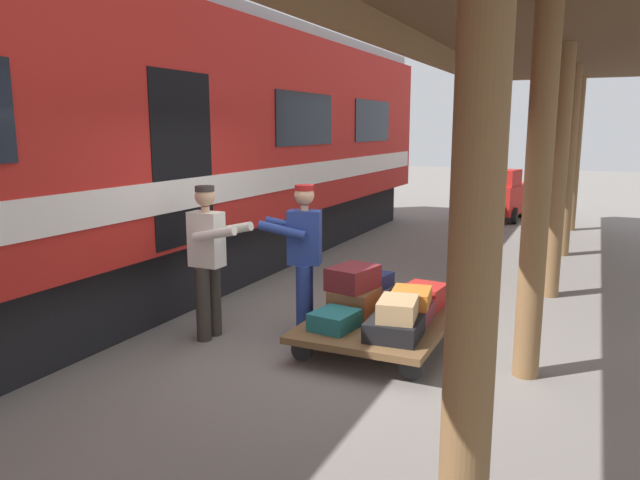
# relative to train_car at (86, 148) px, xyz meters

# --- Properties ---
(ground_plane) EXTENTS (60.00, 60.00, 0.00)m
(ground_plane) POSITION_rel_train_car_xyz_m (-3.48, 0.00, -2.06)
(ground_plane) COLOR slate
(platform_canopy) EXTENTS (3.20, 18.80, 3.56)m
(platform_canopy) POSITION_rel_train_car_xyz_m (-5.33, -0.00, 1.20)
(platform_canopy) COLOR brown
(platform_canopy) RESTS_ON ground_plane
(train_car) EXTENTS (3.02, 18.38, 4.00)m
(train_car) POSITION_rel_train_car_xyz_m (0.00, 0.00, 0.00)
(train_car) COLOR #B21E19
(train_car) RESTS_ON ground_plane
(luggage_cart) EXTENTS (1.41, 2.03, 0.29)m
(luggage_cart) POSITION_rel_train_car_xyz_m (-3.87, -0.25, -1.81)
(luggage_cart) COLOR brown
(luggage_cart) RESTS_ON ground_plane
(suitcase_red_plastic) EXTENTS (0.46, 0.49, 0.26)m
(suitcase_red_plastic) POSITION_rel_train_car_xyz_m (-4.18, -0.81, -1.64)
(suitcase_red_plastic) COLOR #AD231E
(suitcase_red_plastic) RESTS_ON luggage_cart
(suitcase_teal_softside) EXTENTS (0.46, 0.51, 0.18)m
(suitcase_teal_softside) POSITION_rel_train_car_xyz_m (-3.55, 0.31, -1.67)
(suitcase_teal_softside) COLOR #1E666B
(suitcase_teal_softside) RESTS_ON luggage_cart
(suitcase_slate_roller) EXTENTS (0.50, 0.48, 0.18)m
(suitcase_slate_roller) POSITION_rel_train_car_xyz_m (-3.55, -0.81, -1.68)
(suitcase_slate_roller) COLOR #4C515B
(suitcase_slate_roller) RESTS_ON luggage_cart
(suitcase_brown_leather) EXTENTS (0.47, 0.54, 0.27)m
(suitcase_brown_leather) POSITION_rel_train_car_xyz_m (-3.55, -0.25, -1.63)
(suitcase_brown_leather) COLOR brown
(suitcase_brown_leather) RESTS_ON luggage_cart
(suitcase_burgundy_valise) EXTENTS (0.44, 0.57, 0.19)m
(suitcase_burgundy_valise) POSITION_rel_train_car_xyz_m (-4.18, -0.25, -1.67)
(suitcase_burgundy_valise) COLOR maroon
(suitcase_burgundy_valise) RESTS_ON luggage_cart
(suitcase_black_hardshell) EXTENTS (0.54, 0.59, 0.19)m
(suitcase_black_hardshell) POSITION_rel_train_car_xyz_m (-4.18, 0.31, -1.67)
(suitcase_black_hardshell) COLOR black
(suitcase_black_hardshell) RESTS_ON luggage_cart
(suitcase_navy_fabric) EXTENTS (0.48, 0.44, 0.16)m
(suitcase_navy_fabric) POSITION_rel_train_car_xyz_m (-3.54, -0.79, -1.50)
(suitcase_navy_fabric) COLOR navy
(suitcase_navy_fabric) RESTS_ON suitcase_slate_roller
(suitcase_tan_vintage) EXTENTS (0.43, 0.54, 0.20)m
(suitcase_tan_vintage) POSITION_rel_train_car_xyz_m (-4.20, 0.28, -1.48)
(suitcase_tan_vintage) COLOR tan
(suitcase_tan_vintage) RESTS_ON suitcase_black_hardshell
(suitcase_maroon_trunk) EXTENTS (0.51, 0.62, 0.25)m
(suitcase_maroon_trunk) POSITION_rel_train_car_xyz_m (-3.52, -0.27, -1.37)
(suitcase_maroon_trunk) COLOR maroon
(suitcase_maroon_trunk) RESTS_ON suitcase_brown_leather
(suitcase_orange_carryall) EXTENTS (0.46, 0.53, 0.17)m
(suitcase_orange_carryall) POSITION_rel_train_car_xyz_m (-4.19, -0.22, -1.50)
(suitcase_orange_carryall) COLOR #CC6B23
(suitcase_orange_carryall) RESTS_ON suitcase_burgundy_valise
(porter_in_overalls) EXTENTS (0.73, 0.55, 1.70)m
(porter_in_overalls) POSITION_rel_train_car_xyz_m (-2.96, -0.16, -1.14)
(porter_in_overalls) COLOR navy
(porter_in_overalls) RESTS_ON ground_plane
(porter_by_door) EXTENTS (0.67, 0.43, 1.70)m
(porter_by_door) POSITION_rel_train_car_xyz_m (-2.08, 0.38, -1.14)
(porter_by_door) COLOR #332D28
(porter_by_door) RESTS_ON ground_plane
(baggage_tug) EXTENTS (1.43, 1.89, 1.30)m
(baggage_tug) POSITION_rel_train_car_xyz_m (-3.69, -9.93, -1.43)
(baggage_tug) COLOR #B21E19
(baggage_tug) RESTS_ON ground_plane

